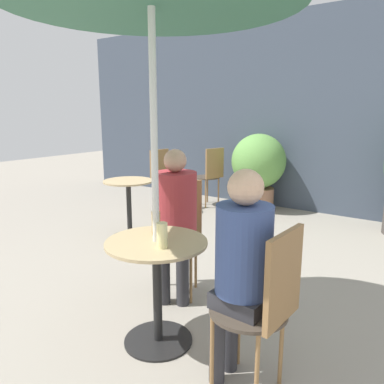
{
  "coord_description": "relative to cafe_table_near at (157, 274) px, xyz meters",
  "views": [
    {
      "loc": [
        1.38,
        -1.76,
        1.53
      ],
      "look_at": [
        -0.1,
        0.37,
        0.97
      ],
      "focal_mm": 35.0,
      "sensor_mm": 36.0,
      "label": 1
    }
  ],
  "objects": [
    {
      "name": "bistro_chair_0",
      "position": [
        0.78,
        -0.05,
        0.08
      ],
      "size": [
        0.43,
        0.43,
        0.96
      ],
      "rotation": [
        0.0,
        0.0,
        -1.64
      ],
      "color": "#42382D",
      "rests_on": "ground_plane"
    },
    {
      "name": "bistro_chair_2",
      "position": [
        -2.09,
        2.65,
        0.08
      ],
      "size": [
        0.45,
        0.43,
        0.96
      ],
      "rotation": [
        0.0,
        0.0,
        1.42
      ],
      "color": "#42382D",
      "rests_on": "ground_plane"
    },
    {
      "name": "cafe_table_near",
      "position": [
        0.0,
        0.0,
        0.0
      ],
      "size": [
        0.66,
        0.66,
        0.72
      ],
      "color": "black",
      "rests_on": "ground_plane"
    },
    {
      "name": "seated_person_1",
      "position": [
        -0.28,
        0.56,
        0.25
      ],
      "size": [
        0.4,
        0.42,
        1.24
      ],
      "rotation": [
        0.0,
        0.0,
        0.46
      ],
      "color": "#2D2D33",
      "rests_on": "ground_plane"
    },
    {
      "name": "bistro_chair_1",
      "position": [
        -0.35,
        0.7,
        0.08
      ],
      "size": [
        0.47,
        0.48,
        0.96
      ],
      "rotation": [
        0.0,
        0.0,
        0.46
      ],
      "color": "#42382D",
      "rests_on": "ground_plane"
    },
    {
      "name": "cafe_table_far",
      "position": [
        -1.67,
        1.45,
        -0.03
      ],
      "size": [
        0.6,
        0.6,
        0.72
      ],
      "color": "black",
      "rests_on": "ground_plane"
    },
    {
      "name": "seated_person_0",
      "position": [
        0.63,
        -0.04,
        0.26
      ],
      "size": [
        0.32,
        0.3,
        1.24
      ],
      "rotation": [
        0.0,
        0.0,
        4.65
      ],
      "color": "#2D2D33",
      "rests_on": "ground_plane"
    },
    {
      "name": "bistro_chair_3",
      "position": [
        -1.68,
        3.34,
        0.08
      ],
      "size": [
        0.47,
        0.45,
        0.96
      ],
      "rotation": [
        0.0,
        0.0,
        4.43
      ],
      "color": "#42382D",
      "rests_on": "ground_plane"
    },
    {
      "name": "ground_plane",
      "position": [
        0.1,
        0.03,
        -0.49
      ],
      "size": [
        20.0,
        20.0,
        0.0
      ],
      "primitive_type": "plane",
      "color": "gray"
    },
    {
      "name": "storefront_wall",
      "position": [
        0.1,
        3.97,
        1.01
      ],
      "size": [
        10.0,
        0.06,
        3.0
      ],
      "color": "#3D4756",
      "rests_on": "ground_plane"
    },
    {
      "name": "potted_plant_0",
      "position": [
        -0.96,
        3.59,
        0.2
      ],
      "size": [
        0.84,
        0.84,
        1.19
      ],
      "color": "#93664C",
      "rests_on": "ground_plane"
    },
    {
      "name": "beer_glass_1",
      "position": [
        -0.08,
        0.1,
        0.31
      ],
      "size": [
        0.06,
        0.06,
        0.16
      ],
      "color": "#B28433",
      "rests_on": "cafe_table_near"
    },
    {
      "name": "beer_glass_0",
      "position": [
        0.11,
        -0.07,
        0.3
      ],
      "size": [
        0.07,
        0.07,
        0.16
      ],
      "color": "beige",
      "rests_on": "cafe_table_near"
    }
  ]
}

